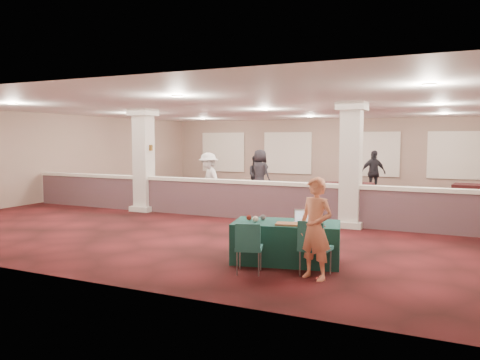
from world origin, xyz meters
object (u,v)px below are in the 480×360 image
at_px(far_table_front_left, 162,193).
at_px(far_table_front_center, 249,197).
at_px(far_table_back_center, 349,193).
at_px(conf_chair_main, 313,244).
at_px(attendee_d, 260,173).
at_px(attendee_c, 373,173).
at_px(near_table, 286,242).
at_px(attendee_a, 257,175).
at_px(far_table_front_right, 439,210).
at_px(attendee_b, 208,180).
at_px(far_table_back_left, 193,186).
at_px(conf_chair_side, 249,244).
at_px(woman, 316,228).

bearing_deg(far_table_front_left, far_table_front_center, -0.00).
bearing_deg(far_table_back_center, far_table_front_center, -132.49).
xyz_separation_m(conf_chair_main, attendee_d, (-4.97, 9.71, 0.38)).
height_order(attendee_c, attendee_d, attendee_d).
distance_m(near_table, attendee_d, 9.99).
bearing_deg(attendee_a, attendee_c, -2.09).
bearing_deg(far_table_front_center, far_table_front_left, 180.00).
bearing_deg(far_table_front_right, attendee_c, 115.39).
bearing_deg(far_table_back_center, attendee_c, 82.22).
distance_m(conf_chair_main, attendee_d, 10.91).
xyz_separation_m(attendee_a, attendee_d, (0.36, -0.50, 0.13)).
relative_size(near_table, attendee_b, 1.06).
height_order(far_table_front_center, attendee_d, attendee_d).
relative_size(near_table, far_table_back_left, 1.22).
bearing_deg(conf_chair_side, far_table_front_right, 50.87).
bearing_deg(attendee_a, conf_chair_side, -94.56).
height_order(far_table_front_left, far_table_back_center, far_table_front_left).
bearing_deg(conf_chair_side, far_table_front_center, 96.45).
bearing_deg(far_table_back_left, woman, -50.24).
xyz_separation_m(conf_chair_side, attendee_a, (-4.30, 10.53, 0.28)).
bearing_deg(far_table_front_center, woman, -58.24).
bearing_deg(conf_chair_side, far_table_back_center, 74.75).
bearing_deg(near_table, attendee_a, 103.72).
distance_m(woman, far_table_front_right, 6.84).
distance_m(attendee_a, attendee_d, 0.63).
bearing_deg(far_table_front_left, attendee_b, -8.24).
relative_size(near_table, far_table_front_left, 1.08).
xyz_separation_m(woman, attendee_c, (-1.06, 12.31, 0.08)).
distance_m(conf_chair_main, far_table_front_right, 6.73).
xyz_separation_m(conf_chair_side, far_table_front_center, (-3.01, 6.83, -0.13)).
xyz_separation_m(conf_chair_side, attendee_c, (0.03, 12.52, 0.39)).
xyz_separation_m(far_table_front_right, far_table_back_center, (-3.08, 2.90, 0.02)).
height_order(woman, far_table_front_center, woman).
relative_size(woman, attendee_c, 0.92).
bearing_deg(attendee_d, far_table_front_left, 72.78).
distance_m(attendee_c, attendee_d, 4.69).
relative_size(woman, far_table_back_center, 0.96).
relative_size(woman, attendee_a, 1.04).
relative_size(near_table, far_table_front_right, 1.20).
bearing_deg(attendee_b, far_table_back_left, 166.17).
xyz_separation_m(attendee_b, attendee_d, (0.41, 3.50, 0.02)).
distance_m(conf_chair_side, attendee_c, 12.53).
relative_size(far_table_front_right, far_table_back_center, 0.93).
distance_m(woman, attendee_b, 8.34).
relative_size(near_table, conf_chair_main, 2.07).
distance_m(far_table_back_left, attendee_b, 4.09).
relative_size(far_table_front_center, attendee_b, 1.06).
distance_m(far_table_back_left, attendee_d, 2.96).
distance_m(far_table_front_left, attendee_a, 4.29).
relative_size(conf_chair_side, far_table_front_center, 0.46).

